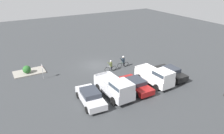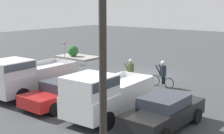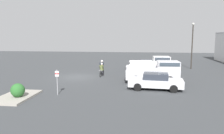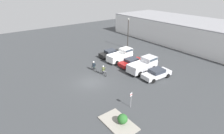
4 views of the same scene
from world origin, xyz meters
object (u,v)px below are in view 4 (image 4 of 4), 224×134
at_px(pickup_truck_0, 122,55).
at_px(pickup_truck_1, 144,64).
at_px(sedan_0, 110,53).
at_px(sedan_2, 157,73).
at_px(cyclist_1, 94,66).
at_px(sedan_1, 131,62).
at_px(lamppost, 128,31).
at_px(fire_lane_sign, 131,98).
at_px(cyclist_0, 103,70).
at_px(shrub, 123,119).

distance_m(pickup_truck_0, pickup_truck_1, 5.61).
bearing_deg(sedan_0, sedan_2, 1.65).
bearing_deg(sedan_2, cyclist_1, -141.71).
bearing_deg(sedan_1, cyclist_1, -109.80).
distance_m(sedan_0, lamppost, 7.26).
height_order(pickup_truck_1, fire_lane_sign, pickup_truck_1).
bearing_deg(pickup_truck_0, cyclist_0, -65.27).
height_order(sedan_2, cyclist_1, cyclist_1).
relative_size(sedan_1, lamppost, 0.71).
height_order(pickup_truck_0, sedan_2, pickup_truck_0).
bearing_deg(fire_lane_sign, sedan_2, 109.83).
bearing_deg(cyclist_1, fire_lane_sign, -9.29).
xyz_separation_m(sedan_2, cyclist_1, (-7.84, -6.19, 0.14)).
bearing_deg(cyclist_1, cyclist_0, 9.57).
height_order(pickup_truck_1, cyclist_0, pickup_truck_1).
xyz_separation_m(sedan_0, cyclist_0, (5.56, -5.50, 0.08)).
distance_m(pickup_truck_0, cyclist_0, 6.65).
bearing_deg(lamppost, shrub, -43.15).
height_order(sedan_0, pickup_truck_0, pickup_truck_0).
height_order(sedan_2, lamppost, lamppost).
bearing_deg(sedan_2, sedan_1, 179.58).
relative_size(sedan_1, cyclist_1, 2.66).
bearing_deg(pickup_truck_1, shrub, -56.14).
relative_size(pickup_truck_1, fire_lane_sign, 2.60).
bearing_deg(shrub, pickup_truck_1, 123.86).
xyz_separation_m(pickup_truck_0, sedan_2, (8.42, -0.21, -0.38)).
distance_m(fire_lane_sign, lamppost, 21.34).
height_order(fire_lane_sign, lamppost, lamppost).
bearing_deg(fire_lane_sign, cyclist_1, 170.71).
bearing_deg(cyclist_0, pickup_truck_1, 64.98).
distance_m(pickup_truck_1, fire_lane_sign, 9.96).
relative_size(sedan_0, pickup_truck_1, 0.83).
height_order(cyclist_0, lamppost, lamppost).
distance_m(sedan_0, shrub, 18.57).
xyz_separation_m(sedan_2, fire_lane_sign, (2.86, -7.94, 0.51)).
xyz_separation_m(pickup_truck_1, fire_lane_sign, (5.68, -8.19, 0.08)).
relative_size(cyclist_0, fire_lane_sign, 0.85).
height_order(sedan_1, pickup_truck_1, pickup_truck_1).
height_order(sedan_1, fire_lane_sign, fire_lane_sign).
distance_m(sedan_2, fire_lane_sign, 8.46).
height_order(cyclist_1, fire_lane_sign, fire_lane_sign).
bearing_deg(sedan_2, fire_lane_sign, -70.17).
bearing_deg(sedan_1, lamppost, 141.90).
relative_size(lamppost, shrub, 6.33).
height_order(sedan_0, fire_lane_sign, fire_lane_sign).
xyz_separation_m(cyclist_1, lamppost, (-5.28, 12.13, 2.98)).
distance_m(sedan_0, sedan_1, 5.61).
relative_size(sedan_2, lamppost, 0.74).
distance_m(sedan_0, pickup_truck_1, 8.42).
bearing_deg(pickup_truck_0, sedan_1, -3.43).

